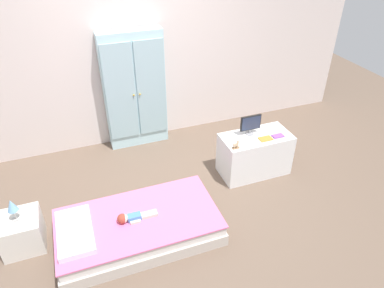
{
  "coord_description": "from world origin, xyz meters",
  "views": [
    {
      "loc": [
        -0.81,
        -2.8,
        2.77
      ],
      "look_at": [
        0.34,
        0.31,
        0.55
      ],
      "focal_mm": 32.96,
      "sensor_mm": 36.0,
      "label": 1
    }
  ],
  "objects_px": {
    "doll": "(130,218)",
    "nightstand": "(22,232)",
    "rocking_horse_toy": "(236,145)",
    "table_lamp": "(12,206)",
    "tv_stand": "(254,154)",
    "book_purple": "(278,136)",
    "bed": "(139,227)",
    "tv_monitor": "(251,124)",
    "wardrobe": "(135,91)",
    "book_orange": "(266,139)"
  },
  "relations": [
    {
      "from": "doll",
      "to": "nightstand",
      "type": "xyz_separation_m",
      "value": [
        -1.0,
        0.29,
        -0.11
      ]
    },
    {
      "from": "doll",
      "to": "rocking_horse_toy",
      "type": "relative_size",
      "value": 3.77
    },
    {
      "from": "table_lamp",
      "to": "doll",
      "type": "bearing_deg",
      "value": -15.86
    },
    {
      "from": "rocking_horse_toy",
      "to": "tv_stand",
      "type": "bearing_deg",
      "value": 22.96
    },
    {
      "from": "nightstand",
      "to": "rocking_horse_toy",
      "type": "relative_size",
      "value": 3.66
    },
    {
      "from": "doll",
      "to": "book_purple",
      "type": "relative_size",
      "value": 2.85
    },
    {
      "from": "doll",
      "to": "book_purple",
      "type": "distance_m",
      "value": 1.97
    },
    {
      "from": "nightstand",
      "to": "tv_stand",
      "type": "distance_m",
      "value": 2.68
    },
    {
      "from": "bed",
      "to": "tv_monitor",
      "type": "distance_m",
      "value": 1.74
    },
    {
      "from": "nightstand",
      "to": "book_purple",
      "type": "height_order",
      "value": "book_purple"
    },
    {
      "from": "tv_monitor",
      "to": "rocking_horse_toy",
      "type": "xyz_separation_m",
      "value": [
        -0.29,
        -0.22,
        -0.09
      ]
    },
    {
      "from": "bed",
      "to": "doll",
      "type": "relative_size",
      "value": 4.05
    },
    {
      "from": "book_purple",
      "to": "bed",
      "type": "bearing_deg",
      "value": -166.05
    },
    {
      "from": "wardrobe",
      "to": "tv_stand",
      "type": "height_order",
      "value": "wardrobe"
    },
    {
      "from": "doll",
      "to": "tv_monitor",
      "type": "xyz_separation_m",
      "value": [
        1.61,
        0.63,
        0.38
      ]
    },
    {
      "from": "wardrobe",
      "to": "tv_monitor",
      "type": "xyz_separation_m",
      "value": [
        1.13,
        -1.1,
        -0.12
      ]
    },
    {
      "from": "table_lamp",
      "to": "tv_monitor",
      "type": "distance_m",
      "value": 2.64
    },
    {
      "from": "tv_stand",
      "to": "rocking_horse_toy",
      "type": "relative_size",
      "value": 8.11
    },
    {
      "from": "table_lamp",
      "to": "tv_stand",
      "type": "height_order",
      "value": "table_lamp"
    },
    {
      "from": "wardrobe",
      "to": "bed",
      "type": "bearing_deg",
      "value": -103.17
    },
    {
      "from": "nightstand",
      "to": "book_orange",
      "type": "relative_size",
      "value": 2.43
    },
    {
      "from": "bed",
      "to": "table_lamp",
      "type": "xyz_separation_m",
      "value": [
        -1.08,
        0.28,
        0.39
      ]
    },
    {
      "from": "nightstand",
      "to": "rocking_horse_toy",
      "type": "height_order",
      "value": "rocking_horse_toy"
    },
    {
      "from": "tv_monitor",
      "to": "book_orange",
      "type": "xyz_separation_m",
      "value": [
        0.12,
        -0.17,
        -0.13
      ]
    },
    {
      "from": "wardrobe",
      "to": "tv_monitor",
      "type": "height_order",
      "value": "wardrobe"
    },
    {
      "from": "table_lamp",
      "to": "tv_monitor",
      "type": "xyz_separation_m",
      "value": [
        2.61,
        0.34,
        0.15
      ]
    },
    {
      "from": "bed",
      "to": "doll",
      "type": "bearing_deg",
      "value": -175.89
    },
    {
      "from": "tv_stand",
      "to": "doll",
      "type": "bearing_deg",
      "value": -161.58
    },
    {
      "from": "tv_stand",
      "to": "book_orange",
      "type": "distance_m",
      "value": 0.29
    },
    {
      "from": "wardrobe",
      "to": "tv_stand",
      "type": "distance_m",
      "value": 1.75
    },
    {
      "from": "wardrobe",
      "to": "table_lamp",
      "type": "bearing_deg",
      "value": -135.75
    },
    {
      "from": "bed",
      "to": "nightstand",
      "type": "xyz_separation_m",
      "value": [
        -1.08,
        0.28,
        0.05
      ]
    },
    {
      "from": "doll",
      "to": "tv_stand",
      "type": "relative_size",
      "value": 0.47
    },
    {
      "from": "tv_monitor",
      "to": "doll",
      "type": "bearing_deg",
      "value": -158.68
    },
    {
      "from": "tv_monitor",
      "to": "wardrobe",
      "type": "bearing_deg",
      "value": 135.63
    },
    {
      "from": "nightstand",
      "to": "book_purple",
      "type": "relative_size",
      "value": 2.76
    },
    {
      "from": "bed",
      "to": "tv_stand",
      "type": "distance_m",
      "value": 1.69
    },
    {
      "from": "wardrobe",
      "to": "tv_monitor",
      "type": "relative_size",
      "value": 6.11
    },
    {
      "from": "doll",
      "to": "tv_stand",
      "type": "bearing_deg",
      "value": 18.42
    },
    {
      "from": "nightstand",
      "to": "tv_monitor",
      "type": "height_order",
      "value": "tv_monitor"
    },
    {
      "from": "doll",
      "to": "wardrobe",
      "type": "bearing_deg",
      "value": 74.5
    },
    {
      "from": "bed",
      "to": "tv_monitor",
      "type": "xyz_separation_m",
      "value": [
        1.53,
        0.62,
        0.54
      ]
    },
    {
      "from": "wardrobe",
      "to": "tv_stand",
      "type": "bearing_deg",
      "value": -44.83
    },
    {
      "from": "bed",
      "to": "nightstand",
      "type": "distance_m",
      "value": 1.12
    },
    {
      "from": "bed",
      "to": "rocking_horse_toy",
      "type": "xyz_separation_m",
      "value": [
        1.25,
        0.4,
        0.45
      ]
    },
    {
      "from": "doll",
      "to": "table_lamp",
      "type": "distance_m",
      "value": 1.07
    },
    {
      "from": "rocking_horse_toy",
      "to": "book_purple",
      "type": "bearing_deg",
      "value": 4.79
    },
    {
      "from": "bed",
      "to": "book_orange",
      "type": "distance_m",
      "value": 1.76
    },
    {
      "from": "wardrobe",
      "to": "tv_stand",
      "type": "xyz_separation_m",
      "value": [
        1.18,
        -1.18,
        -0.53
      ]
    },
    {
      "from": "doll",
      "to": "wardrobe",
      "type": "height_order",
      "value": "wardrobe"
    }
  ]
}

